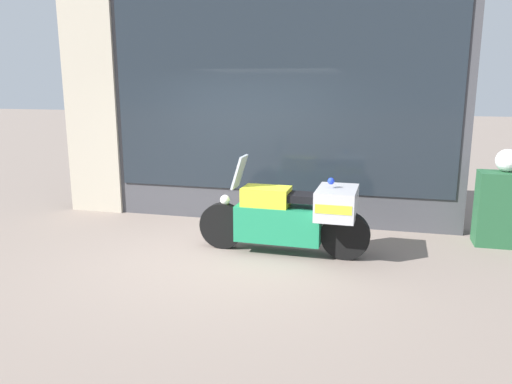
# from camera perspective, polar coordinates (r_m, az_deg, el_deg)

# --- Properties ---
(ground_plane) EXTENTS (60.00, 60.00, 0.00)m
(ground_plane) POSITION_cam_1_polar(r_m,az_deg,el_deg) (6.75, -4.58, -7.40)
(ground_plane) COLOR gray
(shop_building) EXTENTS (6.70, 0.55, 4.08)m
(shop_building) POSITION_cam_1_polar(r_m,az_deg,el_deg) (8.39, -3.37, 10.83)
(shop_building) COLOR #424247
(shop_building) RESTS_ON ground
(window_display) EXTENTS (5.26, 0.30, 1.83)m
(window_display) POSITION_cam_1_polar(r_m,az_deg,el_deg) (8.41, 2.48, -0.20)
(window_display) COLOR slate
(window_display) RESTS_ON ground
(paramedic_motorcycle) EXTENTS (2.35, 0.78, 1.32)m
(paramedic_motorcycle) POSITION_cam_1_polar(r_m,az_deg,el_deg) (6.69, 4.40, -2.59)
(paramedic_motorcycle) COLOR black
(paramedic_motorcycle) RESTS_ON ground
(utility_cabinet) EXTENTS (0.87, 0.42, 1.06)m
(utility_cabinet) POSITION_cam_1_polar(r_m,az_deg,el_deg) (7.89, 26.93, -1.80)
(utility_cabinet) COLOR #235633
(utility_cabinet) RESTS_ON ground
(white_helmet) EXTENTS (0.32, 0.32, 0.32)m
(white_helmet) POSITION_cam_1_polar(r_m,az_deg,el_deg) (7.80, 26.80, 3.24)
(white_helmet) COLOR white
(white_helmet) RESTS_ON utility_cabinet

